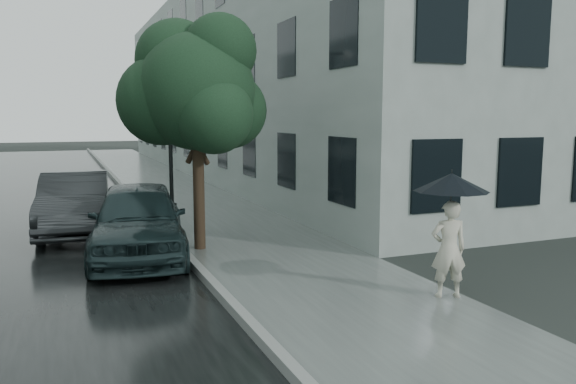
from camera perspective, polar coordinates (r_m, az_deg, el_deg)
name	(u,v)px	position (r m, az deg, el deg)	size (l,w,h in m)	color
ground	(321,292)	(9.18, 3.33, -10.07)	(120.00, 120.00, 0.00)	black
sidewalk	(183,195)	(20.48, -10.62, -0.30)	(3.50, 60.00, 0.01)	slate
kerb_near	(131,196)	(20.19, -15.70, -0.37)	(0.15, 60.00, 0.15)	slate
asphalt_road	(19,204)	(20.12, -25.63, -1.08)	(6.85, 60.00, 0.00)	black
building_near	(253,83)	(28.96, -3.57, 11.02)	(7.02, 36.00, 9.00)	gray
pedestrian	(449,249)	(9.03, 16.00, -5.60)	(0.55, 0.36, 1.52)	beige
umbrella	(451,182)	(8.84, 16.27, 0.95)	(1.47, 1.47, 1.06)	black
street_tree	(196,90)	(11.96, -9.37, 10.18)	(3.16, 2.87, 4.89)	#332619
lamp_post	(164,115)	(17.13, -12.45, 7.65)	(0.85, 0.35, 4.96)	black
car_near	(138,220)	(11.53, -14.97, -2.75)	(1.78, 4.44, 1.51)	black
car_far	(75,203)	(14.54, -20.83, -1.02)	(1.53, 4.38, 1.44)	#272A2C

